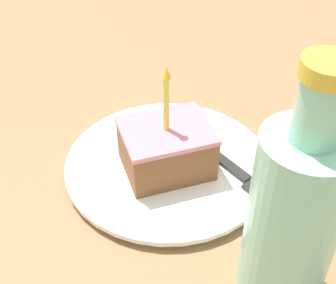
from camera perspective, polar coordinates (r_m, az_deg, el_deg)
name	(u,v)px	position (r m, az deg, el deg)	size (l,w,h in m)	color
ground_plane	(157,180)	(0.57, -1.39, -4.65)	(2.40, 2.40, 0.04)	olive
plate	(168,165)	(0.55, 0.00, -2.78)	(0.24, 0.24, 0.02)	white
cake_slice	(166,148)	(0.52, -0.20, -0.73)	(0.08, 0.10, 0.13)	brown
fork	(225,164)	(0.54, 7.02, -2.63)	(0.19, 0.08, 0.00)	#262626
bottle	(293,218)	(0.39, 15.03, -8.97)	(0.07, 0.07, 0.24)	#8CD1B2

